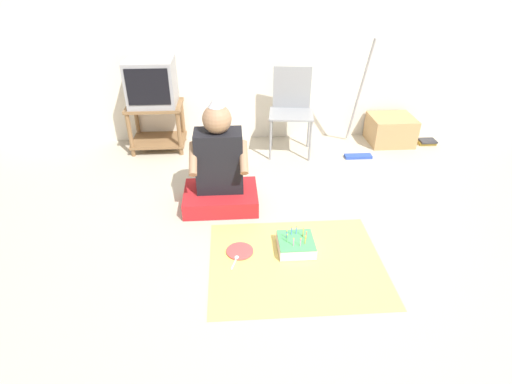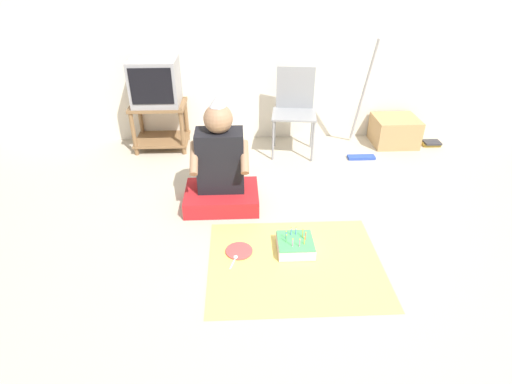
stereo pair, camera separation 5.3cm
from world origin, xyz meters
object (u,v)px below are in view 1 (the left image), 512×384
at_px(folding_chair, 291,105).
at_px(tv, 151,83).
at_px(paper_plate, 240,251).
at_px(birthday_cake, 296,244).
at_px(person_seated, 220,170).
at_px(dust_mop, 359,121).
at_px(cardboard_box_stack, 390,130).
at_px(book_pile, 427,142).

bearing_deg(folding_chair, tv, 174.07).
bearing_deg(paper_plate, birthday_cake, 0.11).
xyz_separation_m(folding_chair, person_seated, (-0.73, -1.03, -0.18)).
relative_size(tv, dust_mop, 0.39).
xyz_separation_m(cardboard_box_stack, person_seated, (-1.87, -1.15, 0.17)).
distance_m(cardboard_box_stack, person_seated, 2.20).
bearing_deg(birthday_cake, tv, 123.64).
relative_size(tv, book_pile, 2.47).
relative_size(cardboard_box_stack, book_pile, 2.45).
height_order(folding_chair, person_seated, person_seated).
relative_size(book_pile, person_seated, 0.20).
xyz_separation_m(dust_mop, person_seated, (-1.42, -0.92, -0.03)).
xyz_separation_m(tv, paper_plate, (0.82, -1.83, -0.71)).
height_order(cardboard_box_stack, book_pile, cardboard_box_stack).
distance_m(cardboard_box_stack, birthday_cake, 2.25).
distance_m(book_pile, paper_plate, 2.75).
xyz_separation_m(dust_mop, book_pile, (0.86, 0.15, -0.32)).
relative_size(tv, person_seated, 0.50).
bearing_deg(cardboard_box_stack, folding_chair, -173.91).
bearing_deg(folding_chair, birthday_cake, -96.37).
height_order(dust_mop, birthday_cake, dust_mop).
distance_m(cardboard_box_stack, book_pile, 0.43).
height_order(folding_chair, paper_plate, folding_chair).
height_order(birthday_cake, paper_plate, birthday_cake).
bearing_deg(dust_mop, tv, 173.01).
relative_size(birthday_cake, paper_plate, 1.33).
relative_size(person_seated, birthday_cake, 3.64).
distance_m(dust_mop, paper_plate, 2.06).
bearing_deg(book_pile, tv, 177.93).
distance_m(folding_chair, paper_plate, 1.86).
bearing_deg(dust_mop, paper_plate, -129.11).
relative_size(book_pile, birthday_cake, 0.74).
bearing_deg(birthday_cake, paper_plate, -179.89).
bearing_deg(book_pile, person_seated, -154.95).
xyz_separation_m(tv, birthday_cake, (1.22, -1.83, -0.67)).
xyz_separation_m(folding_chair, dust_mop, (0.69, -0.11, -0.15)).
height_order(cardboard_box_stack, paper_plate, cardboard_box_stack).
height_order(tv, paper_plate, tv).
xyz_separation_m(dust_mop, birthday_cake, (-0.88, -1.58, -0.30)).
bearing_deg(dust_mop, person_seated, -147.18).
xyz_separation_m(cardboard_box_stack, book_pile, (0.41, -0.08, -0.12)).
bearing_deg(person_seated, tv, 120.04).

